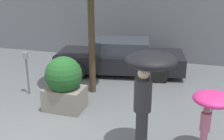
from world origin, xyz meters
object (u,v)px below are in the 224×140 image
planter_box (64,83)px  person_child (212,104)px  person_adult (148,76)px  parked_car_near (120,57)px  parking_meter (26,64)px

planter_box → person_child: bearing=-14.9°
planter_box → person_adult: person_adult is taller
planter_box → parked_car_near: (0.59, 3.38, -0.17)m
person_adult → person_child: size_ratio=1.59×
person_child → parked_car_near: 5.30m
person_adult → parked_car_near: 5.04m
person_child → planter_box: bearing=168.8°
planter_box → person_adult: size_ratio=0.70×
parked_car_near → parking_meter: parking_meter is taller
planter_box → person_child: planter_box is taller
planter_box → parked_car_near: planter_box is taller
person_adult → parking_meter: (-3.92, 1.85, -0.67)m
person_child → parking_meter: size_ratio=1.01×
person_adult → parked_car_near: person_adult is taller
person_child → parking_meter: person_child is taller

